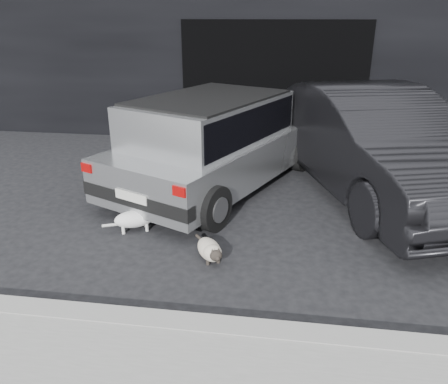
# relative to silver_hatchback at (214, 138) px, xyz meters

# --- Properties ---
(ground) EXTENTS (80.00, 80.00, 0.00)m
(ground) POSITION_rel_silver_hatchback_xyz_m (-0.17, -1.06, -0.83)
(ground) COLOR black
(ground) RESTS_ON ground
(building_facade) EXTENTS (34.00, 4.00, 5.00)m
(building_facade) POSITION_rel_silver_hatchback_xyz_m (0.83, 4.94, 1.67)
(building_facade) COLOR black
(building_facade) RESTS_ON ground
(garage_opening) EXTENTS (4.00, 0.10, 2.60)m
(garage_opening) POSITION_rel_silver_hatchback_xyz_m (0.83, 2.93, 0.47)
(garage_opening) COLOR black
(garage_opening) RESTS_ON ground
(curb) EXTENTS (18.00, 0.25, 0.12)m
(curb) POSITION_rel_silver_hatchback_xyz_m (0.83, -3.66, -0.77)
(curb) COLOR gray
(curb) RESTS_ON ground
(silver_hatchback) EXTENTS (3.37, 4.50, 1.52)m
(silver_hatchback) POSITION_rel_silver_hatchback_xyz_m (0.00, 0.00, 0.00)
(silver_hatchback) COLOR #A8AAAD
(silver_hatchback) RESTS_ON ground
(second_car) EXTENTS (3.33, 5.36, 1.67)m
(second_car) POSITION_rel_silver_hatchback_xyz_m (2.51, 0.11, 0.00)
(second_car) COLOR black
(second_car) RESTS_ON ground
(cat_siamese) EXTENTS (0.47, 0.68, 0.26)m
(cat_siamese) POSITION_rel_silver_hatchback_xyz_m (0.35, -2.38, -0.71)
(cat_siamese) COLOR beige
(cat_siamese) RESTS_ON ground
(cat_white) EXTENTS (0.71, 0.45, 0.36)m
(cat_white) POSITION_rel_silver_hatchback_xyz_m (-0.75, -1.77, -0.65)
(cat_white) COLOR white
(cat_white) RESTS_ON ground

